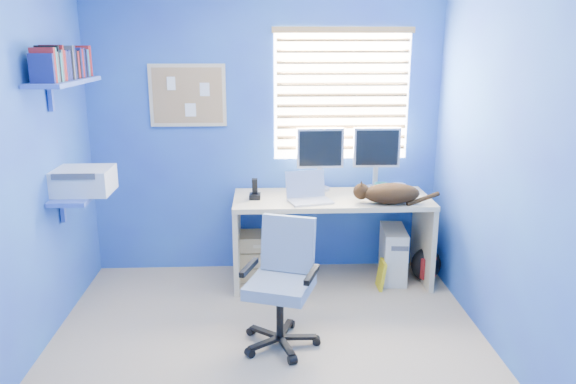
{
  "coord_description": "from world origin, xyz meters",
  "views": [
    {
      "loc": [
        -0.03,
        -3.2,
        1.98
      ],
      "look_at": [
        0.15,
        0.65,
        0.95
      ],
      "focal_mm": 35.0,
      "sensor_mm": 36.0,
      "label": 1
    }
  ],
  "objects_px": {
    "desk": "(331,239)",
    "cat": "(391,193)",
    "office_chair": "(282,299)",
    "tower_pc": "(393,254)",
    "laptop": "(310,189)"
  },
  "relations": [
    {
      "from": "desk",
      "to": "cat",
      "type": "xyz_separation_m",
      "value": [
        0.45,
        -0.21,
        0.45
      ]
    },
    {
      "from": "desk",
      "to": "office_chair",
      "type": "bearing_deg",
      "value": -113.99
    },
    {
      "from": "desk",
      "to": "cat",
      "type": "bearing_deg",
      "value": -24.7
    },
    {
      "from": "cat",
      "to": "office_chair",
      "type": "distance_m",
      "value": 1.31
    },
    {
      "from": "tower_pc",
      "to": "cat",
      "type": "bearing_deg",
      "value": -107.59
    },
    {
      "from": "desk",
      "to": "tower_pc",
      "type": "height_order",
      "value": "desk"
    },
    {
      "from": "laptop",
      "to": "office_chair",
      "type": "relative_size",
      "value": 0.39
    },
    {
      "from": "laptop",
      "to": "cat",
      "type": "relative_size",
      "value": 0.73
    },
    {
      "from": "cat",
      "to": "office_chair",
      "type": "bearing_deg",
      "value": -131.42
    },
    {
      "from": "tower_pc",
      "to": "office_chair",
      "type": "xyz_separation_m",
      "value": [
        -0.99,
        -1.03,
        0.09
      ]
    },
    {
      "from": "tower_pc",
      "to": "laptop",
      "type": "bearing_deg",
      "value": -163.16
    },
    {
      "from": "desk",
      "to": "tower_pc",
      "type": "xyz_separation_m",
      "value": [
        0.54,
        0.01,
        -0.14
      ]
    },
    {
      "from": "cat",
      "to": "desk",
      "type": "bearing_deg",
      "value": 161.94
    },
    {
      "from": "desk",
      "to": "laptop",
      "type": "xyz_separation_m",
      "value": [
        -0.19,
        -0.14,
        0.48
      ]
    },
    {
      "from": "desk",
      "to": "tower_pc",
      "type": "bearing_deg",
      "value": 1.32
    }
  ]
}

